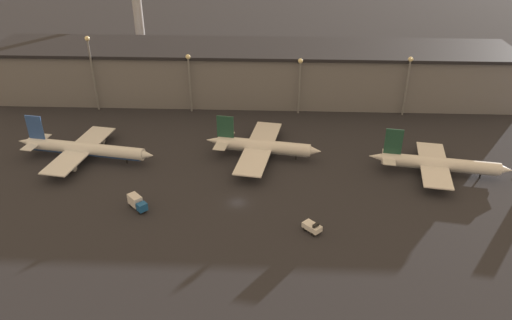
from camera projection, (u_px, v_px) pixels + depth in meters
The scene contains 12 objects.
ground at pixel (238, 203), 135.57m from camera, with size 600.00×600.00×0.00m, color #26262B.
terminal_building at pixel (252, 72), 197.90m from camera, with size 201.84×30.15×20.70m.
airplane_1 at pixel (84, 149), 155.60m from camera, with size 45.99×33.44×13.32m.
airplane_2 at pixel (262, 146), 156.99m from camera, with size 37.20×37.53×12.81m.
airplane_3 at pixel (438, 164), 147.59m from camera, with size 40.97×28.64×13.31m.
service_vehicle_3 at pixel (312, 227), 123.66m from camera, with size 5.13×5.15×2.94m.
service_vehicle_4 at pixel (137, 202), 132.24m from camera, with size 6.34×6.42×3.56m.
lamp_post_0 at pixel (92, 65), 182.78m from camera, with size 1.80×1.80×28.37m.
lamp_post_1 at pixel (189, 75), 183.10m from camera, with size 1.80×1.80×22.14m.
lamp_post_2 at pixel (300, 78), 181.86m from camera, with size 1.80×1.80×21.15m.
lamp_post_3 at pixel (408, 78), 180.08m from camera, with size 1.80×1.80×22.33m.
control_tower at pixel (136, 0), 232.68m from camera, with size 9.00×9.00×49.20m.
Camera 1 is at (9.84, -112.51, 76.05)m, focal length 35.00 mm.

